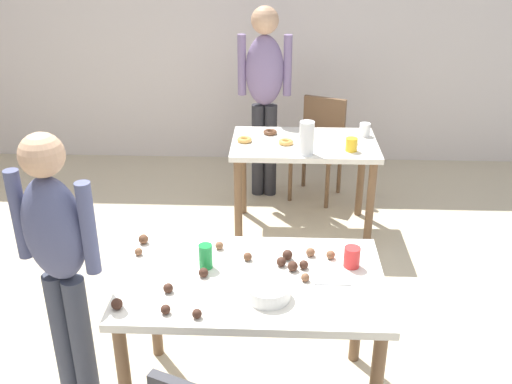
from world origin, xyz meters
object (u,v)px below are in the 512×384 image
(dining_table_far, at_px, (304,156))
(person_girl_near, at_px, (58,253))
(dining_table_near, at_px, (252,295))
(mixing_bowl, at_px, (268,292))
(chair_far_table, at_px, (319,142))
(person_adult_far, at_px, (265,86))
(soda_can, at_px, (206,256))
(pitcher_far, at_px, (307,138))

(dining_table_far, height_order, person_girl_near, person_girl_near)
(dining_table_near, xyz_separation_m, person_girl_near, (-0.90, -0.02, 0.22))
(dining_table_far, bearing_deg, mixing_bowl, -96.49)
(chair_far_table, distance_m, person_adult_far, 0.70)
(dining_table_near, xyz_separation_m, mixing_bowl, (0.08, -0.16, 0.13))
(soda_can, bearing_deg, dining_table_near, -18.84)
(dining_table_near, relative_size, dining_table_far, 1.13)
(chair_far_table, xyz_separation_m, soda_can, (-0.70, -2.45, 0.31))
(chair_far_table, xyz_separation_m, mixing_bowl, (-0.39, -2.69, 0.29))
(chair_far_table, relative_size, person_adult_far, 0.53)
(dining_table_near, distance_m, person_adult_far, 2.53)
(dining_table_near, relative_size, chair_far_table, 1.43)
(soda_can, bearing_deg, dining_table_far, 73.17)
(dining_table_far, height_order, soda_can, soda_can)
(mixing_bowl, bearing_deg, dining_table_far, 83.51)
(person_adult_far, relative_size, soda_can, 13.53)
(chair_far_table, height_order, pitcher_far, pitcher_far)
(mixing_bowl, height_order, soda_can, soda_can)
(dining_table_far, distance_m, soda_can, 1.85)
(person_adult_far, bearing_deg, chair_far_table, 3.17)
(mixing_bowl, xyz_separation_m, pitcher_far, (0.23, 1.75, 0.09))
(dining_table_near, bearing_deg, chair_far_table, 79.48)
(dining_table_far, xyz_separation_m, pitcher_far, (0.00, -0.25, 0.24))
(dining_table_near, relative_size, person_adult_far, 0.75)
(soda_can, height_order, pitcher_far, pitcher_far)
(soda_can, bearing_deg, chair_far_table, 74.12)
(pitcher_far, bearing_deg, dining_table_near, -101.01)
(mixing_bowl, distance_m, pitcher_far, 1.77)
(person_adult_far, distance_m, mixing_bowl, 2.68)
(chair_far_table, height_order, soda_can, soda_can)
(soda_can, xyz_separation_m, pitcher_far, (0.54, 1.51, 0.06))
(chair_far_table, bearing_deg, dining_table_near, -100.52)
(soda_can, bearing_deg, person_girl_near, -171.52)
(dining_table_near, distance_m, person_girl_near, 0.93)
(person_girl_near, bearing_deg, person_adult_far, 70.70)
(dining_table_far, distance_m, person_adult_far, 0.82)
(chair_far_table, height_order, person_girl_near, person_girl_near)
(dining_table_near, height_order, pitcher_far, pitcher_far)
(dining_table_far, distance_m, chair_far_table, 0.72)
(person_girl_near, bearing_deg, dining_table_far, 57.10)
(dining_table_far, bearing_deg, person_girl_near, -122.90)
(pitcher_far, bearing_deg, soda_can, -109.57)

